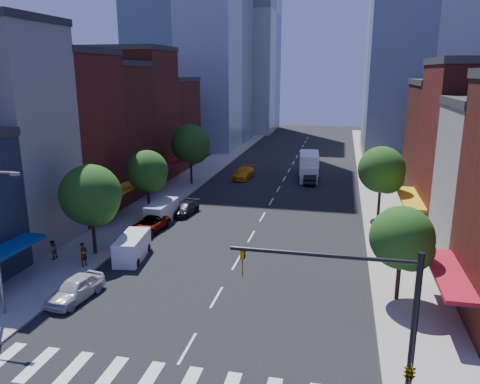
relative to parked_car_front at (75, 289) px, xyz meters
The scene contains 28 objects.
ground 9.67m from the parked_car_front, 23.12° to the right, with size 220.00×220.00×0.00m, color black.
sidewalk_left 36.40m from the parked_car_front, 95.73° to the left, with size 5.00×120.00×0.15m, color gray.
sidewalk_right 42.05m from the parked_car_front, 59.46° to the left, with size 5.00×120.00×0.15m, color gray.
crosswalk 11.19m from the parked_car_front, 37.43° to the right, with size 19.00×3.00×0.01m, color silver.
bldg_left_2 21.89m from the parked_car_front, 125.98° to the left, with size 12.00×9.00×16.00m, color #5A1C15.
bldg_left_3 28.78m from the parked_car_front, 115.70° to the left, with size 12.00×8.00×15.00m, color #4A1912.
bldg_left_4 36.66m from the parked_car_front, 109.80° to the left, with size 12.00×9.00×17.00m, color #5A1C15.
bldg_left_5 45.25m from the parked_car_front, 105.69° to the left, with size 12.00×10.00×13.00m, color #4A1912.
bldg_right_3 42.87m from the parked_car_front, 45.34° to the left, with size 12.00×10.00×13.00m, color #4A1912.
tower_far_w 95.63m from the parked_car_front, 95.72° to the left, with size 18.00×18.00×56.00m, color #9EA5AD.
traffic_signal 20.83m from the parked_car_front, 23.77° to the right, with size 7.24×2.24×8.00m.
tree_left_near 8.60m from the parked_car_front, 109.18° to the left, with size 4.80×4.80×7.30m.
tree_left_mid 18.69m from the parked_car_front, 97.80° to the left, with size 4.20×4.20×6.65m.
tree_left_far 32.54m from the parked_car_front, 94.42° to the left, with size 5.00×5.00×7.75m.
tree_right_near 21.21m from the parked_car_front, 11.41° to the left, with size 4.00×4.00×6.20m.
tree_right_far 30.46m from the parked_car_front, 47.18° to the left, with size 4.60×4.60×7.20m.
parked_car_front is the anchor object (origin of this frame).
parked_car_second 10.02m from the parked_car_front, 93.65° to the left, with size 1.41×4.03×1.33m, color black.
parked_car_third 13.49m from the parked_car_front, 92.70° to the left, with size 2.27×4.92×1.37m, color #999999.
parked_car_rear 19.36m from the parked_car_front, 87.51° to the left, with size 1.78×4.38×1.27m, color black.
cargo_van_near 7.10m from the parked_car_front, 84.75° to the left, with size 2.39×4.71×1.92m.
cargo_van_far 16.57m from the parked_car_front, 92.22° to the left, with size 2.02×4.69×1.98m.
taxi 37.32m from the parked_car_front, 84.96° to the left, with size 2.17×5.34×1.55m, color orange.
traffic_car_oncoming 38.34m from the parked_car_front, 70.77° to the left, with size 1.64×4.71×1.55m, color black.
traffic_car_far 46.31m from the parked_car_front, 75.15° to the left, with size 1.75×4.35×1.48m, color #999999.
box_truck 41.21m from the parked_car_front, 72.86° to the left, with size 3.14×8.67×3.42m.
pedestrian_near 5.23m from the parked_car_front, 114.41° to the left, with size 0.67×0.44×1.84m, color #999999.
pedestrian_far 7.53m from the parked_car_front, 134.09° to the left, with size 0.74×0.58×1.53m, color #999999.
Camera 1 is at (7.50, -21.07, 14.38)m, focal length 35.00 mm.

